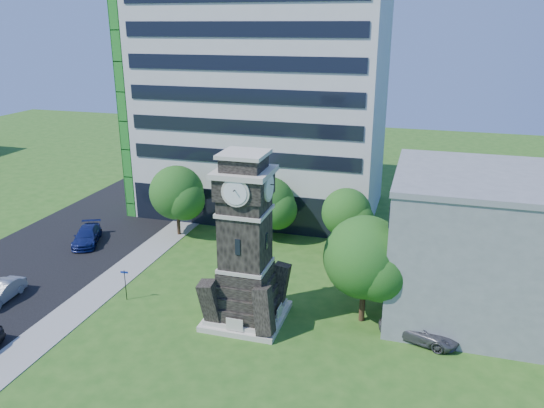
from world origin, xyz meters
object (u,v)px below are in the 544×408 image
(car_street_mid, at_px, (1,292))
(car_east_lot, at_px, (420,329))
(car_street_north, at_px, (87,236))
(park_bench, at_px, (213,308))
(clock_tower, at_px, (245,251))
(street_sign, at_px, (125,282))

(car_street_mid, distance_m, car_east_lot, 31.02)
(car_street_mid, xyz_separation_m, car_street_north, (-0.43, 11.55, 0.05))
(car_east_lot, height_order, park_bench, car_east_lot)
(car_east_lot, bearing_deg, car_street_mid, 112.95)
(clock_tower, relative_size, car_east_lot, 2.32)
(car_street_north, bearing_deg, clock_tower, -47.73)
(park_bench, distance_m, street_sign, 7.21)
(car_street_north, bearing_deg, car_east_lot, -37.50)
(clock_tower, bearing_deg, car_street_north, 155.71)
(street_sign, bearing_deg, car_street_mid, -170.26)
(car_street_mid, bearing_deg, park_bench, 5.32)
(car_street_mid, bearing_deg, clock_tower, 3.93)
(car_east_lot, xyz_separation_m, park_bench, (-14.59, -0.85, -0.29))
(park_bench, xyz_separation_m, street_sign, (-7.12, -0.05, 1.10))
(clock_tower, height_order, street_sign, clock_tower)
(car_street_mid, relative_size, street_sign, 1.76)
(car_east_lot, xyz_separation_m, street_sign, (-21.71, -0.90, 0.81))
(car_east_lot, bearing_deg, street_sign, 108.42)
(car_street_north, height_order, car_east_lot, car_street_north)
(car_street_north, xyz_separation_m, car_east_lot, (31.22, -7.82, -0.03))
(clock_tower, xyz_separation_m, park_bench, (-2.59, 0.01, -4.84))
(car_street_north, xyz_separation_m, street_sign, (9.51, -8.72, 0.78))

